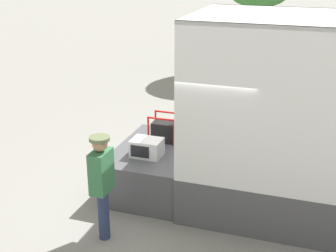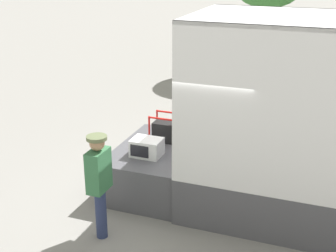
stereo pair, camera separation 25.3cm
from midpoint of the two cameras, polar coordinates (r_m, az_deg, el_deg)
ground_plane at (r=9.08m, az=3.85°, el=-8.12°), size 160.00×160.00×0.00m
tailgate_deck at (r=9.10m, az=-0.53°, el=-5.05°), size 1.47×2.23×0.83m
microwave at (r=8.53m, az=-1.76°, el=-2.63°), size 0.55×0.43×0.32m
portable_generator at (r=9.19m, az=0.59°, el=-0.58°), size 0.56×0.44×0.54m
worker_person at (r=7.32m, az=-7.44°, el=-6.12°), size 0.32×0.44×1.76m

